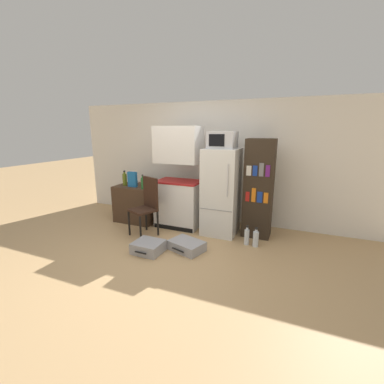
{
  "coord_description": "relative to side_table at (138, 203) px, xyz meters",
  "views": [
    {
      "loc": [
        1.77,
        -3.02,
        1.85
      ],
      "look_at": [
        0.14,
        0.85,
        0.83
      ],
      "focal_mm": 24.0,
      "sensor_mm": 36.0,
      "label": 1
    }
  ],
  "objects": [
    {
      "name": "water_bottle_front",
      "position": [
        2.48,
        -0.33,
        -0.24
      ],
      "size": [
        0.09,
        0.09,
        0.32
      ],
      "color": "silver",
      "rests_on": "ground_plane"
    },
    {
      "name": "side_table",
      "position": [
        0.0,
        0.0,
        0.0
      ],
      "size": [
        0.83,
        0.64,
        0.75
      ],
      "color": "#422D1E",
      "rests_on": "ground_plane"
    },
    {
      "name": "bottle_amber_beer",
      "position": [
        0.14,
        0.01,
        0.44
      ],
      "size": [
        0.09,
        0.09,
        0.17
      ],
      "color": "brown",
      "rests_on": "side_table"
    },
    {
      "name": "suitcase_small_flat",
      "position": [
        1.51,
        -0.89,
        -0.3
      ],
      "size": [
        0.61,
        0.51,
        0.15
      ],
      "rotation": [
        0.0,
        0.0,
        -0.31
      ],
      "color": "#99999E",
      "rests_on": "ground_plane"
    },
    {
      "name": "water_bottle_middle",
      "position": [
        2.34,
        -0.32,
        -0.23
      ],
      "size": [
        0.08,
        0.08,
        0.33
      ],
      "color": "silver",
      "rests_on": "ground_plane"
    },
    {
      "name": "bottle_clear_short",
      "position": [
        -0.32,
        0.03,
        0.44
      ],
      "size": [
        0.07,
        0.07,
        0.16
      ],
      "color": "silver",
      "rests_on": "side_table"
    },
    {
      "name": "ground_plane",
      "position": [
        1.26,
        -1.28,
        -0.37
      ],
      "size": [
        24.0,
        24.0,
        0.0
      ],
      "primitive_type": "plane",
      "color": "tan"
    },
    {
      "name": "wall_back",
      "position": [
        1.46,
        0.72,
        0.83
      ],
      "size": [
        6.4,
        0.1,
        2.4
      ],
      "color": "white",
      "rests_on": "ground_plane"
    },
    {
      "name": "bookshelf",
      "position": [
        2.42,
        0.14,
        0.49
      ],
      "size": [
        0.48,
        0.37,
        1.71
      ],
      "color": "#2D2319",
      "rests_on": "ground_plane"
    },
    {
      "name": "kitchen_hutch",
      "position": [
        0.93,
        0.04,
        0.52
      ],
      "size": [
        0.86,
        0.56,
        1.92
      ],
      "color": "white",
      "rests_on": "ground_plane"
    },
    {
      "name": "microwave",
      "position": [
        1.78,
        0.01,
        1.31
      ],
      "size": [
        0.46,
        0.42,
        0.29
      ],
      "color": "#B7B7BC",
      "rests_on": "refrigerator"
    },
    {
      "name": "cereal_box",
      "position": [
        -0.0,
        -0.14,
        0.52
      ],
      "size": [
        0.19,
        0.07,
        0.3
      ],
      "color": "#1E66A8",
      "rests_on": "side_table"
    },
    {
      "name": "bowl",
      "position": [
        -0.21,
        0.21,
        0.4
      ],
      "size": [
        0.16,
        0.16,
        0.05
      ],
      "color": "silver",
      "rests_on": "side_table"
    },
    {
      "name": "bottle_green_tall",
      "position": [
        0.29,
        -0.22,
        0.49
      ],
      "size": [
        0.07,
        0.07,
        0.28
      ],
      "color": "#1E6028",
      "rests_on": "side_table"
    },
    {
      "name": "suitcase_large_flat",
      "position": [
        0.98,
        -1.18,
        -0.29
      ],
      "size": [
        0.45,
        0.42,
        0.17
      ],
      "rotation": [
        0.0,
        0.0,
        -0.02
      ],
      "color": "#99999E",
      "rests_on": "ground_plane"
    },
    {
      "name": "chair",
      "position": [
        0.59,
        -0.56,
        0.23
      ],
      "size": [
        0.52,
        0.53,
        1.04
      ],
      "rotation": [
        0.0,
        0.0,
        -0.4
      ],
      "color": "black",
      "rests_on": "ground_plane"
    },
    {
      "name": "refrigerator",
      "position": [
        1.78,
        0.01,
        0.4
      ],
      "size": [
        0.6,
        0.64,
        1.54
      ],
      "color": "silver",
      "rests_on": "ground_plane"
    },
    {
      "name": "bottle_olive_oil",
      "position": [
        -0.24,
        -0.08,
        0.5
      ],
      "size": [
        0.09,
        0.09,
        0.3
      ],
      "color": "#566619",
      "rests_on": "side_table"
    }
  ]
}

